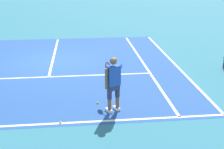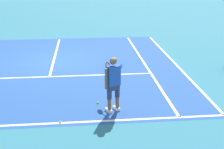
% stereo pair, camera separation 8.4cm
% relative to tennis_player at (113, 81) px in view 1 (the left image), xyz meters
% --- Properties ---
extents(ground_plane, '(80.00, 80.00, 0.00)m').
position_rel_tennis_player_xyz_m(ground_plane, '(-2.22, 5.32, -0.99)').
color(ground_plane, teal).
extents(court_inner_surface, '(10.98, 10.66, 0.00)m').
position_rel_tennis_player_xyz_m(court_inner_surface, '(-2.22, 4.51, -0.99)').
color(court_inner_surface, '#234C93').
rests_on(court_inner_surface, ground).
extents(line_baseline, '(10.98, 0.10, 0.01)m').
position_rel_tennis_player_xyz_m(line_baseline, '(-2.22, -0.62, -0.99)').
color(line_baseline, white).
rests_on(line_baseline, ground).
extents(line_service, '(8.23, 0.10, 0.01)m').
position_rel_tennis_player_xyz_m(line_service, '(-2.22, 3.24, -0.99)').
color(line_service, white).
rests_on(line_service, ground).
extents(line_centre_service, '(0.10, 6.40, 0.01)m').
position_rel_tennis_player_xyz_m(line_centre_service, '(-2.22, 6.44, -0.99)').
color(line_centre_service, white).
rests_on(line_centre_service, ground).
extents(line_singles_right, '(0.10, 10.26, 0.01)m').
position_rel_tennis_player_xyz_m(line_singles_right, '(1.90, 4.51, -0.99)').
color(line_singles_right, white).
rests_on(line_singles_right, ground).
extents(line_doubles_right, '(0.10, 10.26, 0.01)m').
position_rel_tennis_player_xyz_m(line_doubles_right, '(3.27, 4.51, -0.99)').
color(line_doubles_right, white).
rests_on(line_doubles_right, ground).
extents(tennis_player, '(0.56, 1.23, 1.71)m').
position_rel_tennis_player_xyz_m(tennis_player, '(0.00, 0.00, 0.00)').
color(tennis_player, white).
rests_on(tennis_player, ground).
extents(tennis_ball_near_feet, '(0.07, 0.07, 0.07)m').
position_rel_tennis_player_xyz_m(tennis_ball_near_feet, '(-0.44, 0.56, -0.96)').
color(tennis_ball_near_feet, '#CCE02D').
rests_on(tennis_ball_near_feet, ground).
extents(tennis_ball_by_baseline, '(0.07, 0.07, 0.07)m').
position_rel_tennis_player_xyz_m(tennis_ball_by_baseline, '(-1.57, -0.61, -0.96)').
color(tennis_ball_by_baseline, '#CCE02D').
rests_on(tennis_ball_by_baseline, ground).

